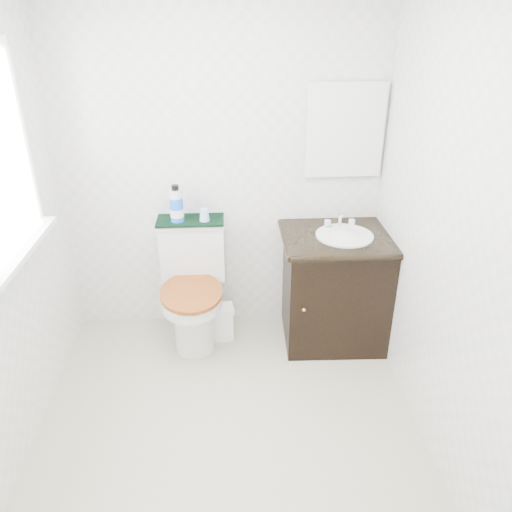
{
  "coord_description": "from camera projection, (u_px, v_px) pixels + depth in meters",
  "views": [
    {
      "loc": [
        0.02,
        -2.1,
        2.19
      ],
      "look_at": [
        0.2,
        0.75,
        0.75
      ],
      "focal_mm": 35.0,
      "sensor_mm": 36.0,
      "label": 1
    }
  ],
  "objects": [
    {
      "name": "floor",
      "position": [
        229.0,
        433.0,
        2.85
      ],
      "size": [
        2.4,
        2.4,
        0.0
      ],
      "primitive_type": "plane",
      "color": "#BDB698",
      "rests_on": "ground"
    },
    {
      "name": "wall_back",
      "position": [
        223.0,
        168.0,
        3.38
      ],
      "size": [
        2.4,
        0.0,
        2.4
      ],
      "primitive_type": "plane",
      "rotation": [
        1.57,
        0.0,
        0.0
      ],
      "color": "silver",
      "rests_on": "ground"
    },
    {
      "name": "wall_front",
      "position": [
        224.0,
        449.0,
        1.24
      ],
      "size": [
        2.4,
        0.0,
        2.4
      ],
      "primitive_type": "plane",
      "rotation": [
        -1.57,
        0.0,
        0.0
      ],
      "color": "silver",
      "rests_on": "ground"
    },
    {
      "name": "wall_right",
      "position": [
        454.0,
        238.0,
        2.37
      ],
      "size": [
        0.0,
        2.4,
        2.4
      ],
      "primitive_type": "plane",
      "rotation": [
        1.57,
        0.0,
        -1.57
      ],
      "color": "silver",
      "rests_on": "ground"
    },
    {
      "name": "mirror",
      "position": [
        345.0,
        131.0,
        3.29
      ],
      "size": [
        0.5,
        0.02,
        0.6
      ],
      "primitive_type": "cube",
      "color": "silver",
      "rests_on": "wall_back"
    },
    {
      "name": "toilet",
      "position": [
        193.0,
        292.0,
        3.53
      ],
      "size": [
        0.47,
        0.65,
        0.86
      ],
      "color": "silver",
      "rests_on": "floor"
    },
    {
      "name": "vanity",
      "position": [
        335.0,
        285.0,
        3.5
      ],
      "size": [
        0.75,
        0.64,
        0.92
      ],
      "color": "black",
      "rests_on": "floor"
    },
    {
      "name": "trash_bin",
      "position": [
        221.0,
        322.0,
        3.61
      ],
      "size": [
        0.2,
        0.16,
        0.26
      ],
      "color": "white",
      "rests_on": "floor"
    },
    {
      "name": "towel",
      "position": [
        190.0,
        220.0,
        3.42
      ],
      "size": [
        0.46,
        0.22,
        0.02
      ],
      "primitive_type": "cube",
      "color": "black",
      "rests_on": "toilet"
    },
    {
      "name": "mouthwash_bottle",
      "position": [
        176.0,
        205.0,
        3.33
      ],
      "size": [
        0.09,
        0.09,
        0.25
      ],
      "color": "blue",
      "rests_on": "towel"
    },
    {
      "name": "cup",
      "position": [
        204.0,
        215.0,
        3.37
      ],
      "size": [
        0.07,
        0.07,
        0.08
      ],
      "primitive_type": "cone",
      "color": "#96BFF5",
      "rests_on": "towel"
    },
    {
      "name": "soap_bar",
      "position": [
        329.0,
        227.0,
        3.42
      ],
      "size": [
        0.07,
        0.04,
        0.02
      ],
      "primitive_type": "ellipsoid",
      "color": "teal",
      "rests_on": "vanity"
    }
  ]
}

